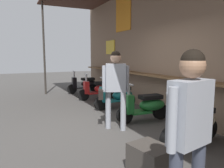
{
  "coord_description": "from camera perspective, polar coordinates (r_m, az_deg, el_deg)",
  "views": [
    {
      "loc": [
        4.26,
        -1.98,
        1.62
      ],
      "look_at": [
        -1.69,
        0.95,
        0.74
      ],
      "focal_mm": 34.82,
      "sensor_mm": 36.0,
      "label": 1
    }
  ],
  "objects": [
    {
      "name": "scooter_green",
      "position": [
        5.42,
        8.97,
        -5.63
      ],
      "size": [
        0.5,
        1.4,
        0.97
      ],
      "rotation": [
        0.0,
        0.0,
        -1.65
      ],
      "color": "#237533",
      "rests_on": "ground_plane"
    },
    {
      "name": "market_stall_facade",
      "position": [
        5.75,
        15.98,
        13.21
      ],
      "size": [
        12.02,
        2.75,
        4.0
      ],
      "color": "#7F6651",
      "rests_on": "ground_plane"
    },
    {
      "name": "shopper_with_handbag",
      "position": [
        4.64,
        0.78,
        0.52
      ],
      "size": [
        0.44,
        0.67,
        1.71
      ],
      "rotation": [
        0.0,
        0.0,
        -0.4
      ],
      "color": "#999EA8",
      "rests_on": "ground_plane"
    },
    {
      "name": "scooter_black",
      "position": [
        9.4,
        -7.01,
        0.01
      ],
      "size": [
        0.48,
        1.4,
        0.97
      ],
      "rotation": [
        0.0,
        0.0,
        -1.63
      ],
      "color": "black",
      "rests_on": "ground_plane"
    },
    {
      "name": "merchandise_crate",
      "position": [
        3.17,
        10.05,
        -19.05
      ],
      "size": [
        0.61,
        0.52,
        0.41
      ],
      "primitive_type": "cube",
      "rotation": [
        0.0,
        0.0,
        0.17
      ],
      "color": "#3D3833",
      "rests_on": "ground_plane"
    },
    {
      "name": "scooter_cream",
      "position": [
        4.32,
        20.75,
        -9.47
      ],
      "size": [
        0.47,
        1.4,
        0.97
      ],
      "rotation": [
        0.0,
        0.0,
        -1.52
      ],
      "color": "beige",
      "rests_on": "ground_plane"
    },
    {
      "name": "scooter_teal",
      "position": [
        6.67,
        1.54,
        -3.04
      ],
      "size": [
        0.46,
        1.4,
        0.97
      ],
      "rotation": [
        0.0,
        0.0,
        -1.53
      ],
      "color": "#197075",
      "rests_on": "ground_plane"
    },
    {
      "name": "scooter_red",
      "position": [
        8.0,
        -3.41,
        -1.28
      ],
      "size": [
        0.5,
        1.4,
        0.97
      ],
      "rotation": [
        0.0,
        0.0,
        -1.65
      ],
      "color": "red",
      "rests_on": "ground_plane"
    },
    {
      "name": "ground_plane",
      "position": [
        4.97,
        -1.28,
        -11.44
      ],
      "size": [
        33.67,
        33.67,
        0.0
      ],
      "primitive_type": "plane",
      "color": "#474442"
    },
    {
      "name": "shopper_browsing",
      "position": [
        2.07,
        19.73,
        -9.38
      ],
      "size": [
        0.27,
        0.56,
        1.67
      ],
      "rotation": [
        0.0,
        0.0,
        0.18
      ],
      "color": "#383D4C",
      "rests_on": "ground_plane"
    }
  ]
}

